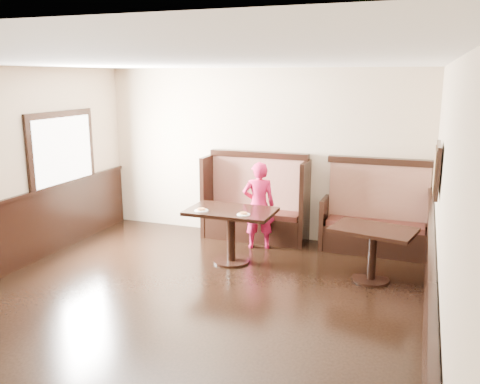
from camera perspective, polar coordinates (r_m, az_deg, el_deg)
The scene contains 9 objects.
ground at distance 5.82m, azimuth -8.78°, elevation -14.56°, with size 7.00×7.00×0.00m, color black.
room_shell at distance 5.91m, azimuth -10.24°, elevation -7.08°, with size 7.00×7.00×7.00m.
booth_main at distance 8.48m, azimuth 1.80°, elevation -1.75°, with size 1.75×0.72×1.45m.
booth_neighbor at distance 8.12m, azimuth 15.01°, elevation -3.20°, with size 1.65×0.72×1.45m.
table_main at distance 7.35m, azimuth -1.02°, elevation -3.39°, with size 1.25×0.78×0.79m.
table_neighbor at distance 6.93m, azimuth 14.69°, elevation -5.40°, with size 1.17×0.89×0.73m.
child at distance 7.95m, azimuth 2.12°, elevation -1.51°, with size 0.50×0.33×1.38m, color #C01446.
pizza_plate_left at distance 7.25m, azimuth -4.37°, elevation -2.02°, with size 0.20×0.20×0.04m.
pizza_plate_right at distance 7.02m, azimuth 0.39°, elevation -2.48°, with size 0.18×0.18×0.03m.
Camera 1 is at (2.55, -4.50, 2.67)m, focal length 38.00 mm.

